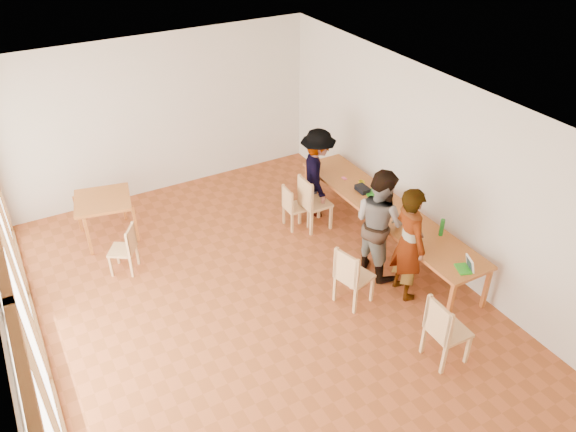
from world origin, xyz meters
name	(u,v)px	position (x,y,z in m)	size (l,w,h in m)	color
ground	(259,305)	(0.00, 0.00, 0.00)	(8.00, 8.00, 0.00)	#A24F27
wall_back	(159,116)	(0.00, 4.00, 1.50)	(6.00, 0.10, 3.00)	beige
wall_right	(429,168)	(3.00, 0.00, 1.50)	(0.10, 8.00, 3.00)	beige
window_wall	(17,292)	(-2.96, 0.00, 1.50)	(0.10, 8.00, 3.00)	white
ceiling	(252,113)	(0.00, 0.00, 3.02)	(6.00, 8.00, 0.04)	white
communal_table	(386,210)	(2.50, 0.31, 0.70)	(0.80, 4.00, 0.75)	#C2602B
side_table	(103,203)	(-1.47, 2.85, 0.67)	(0.90, 0.90, 0.75)	#C2602B
chair_near	(443,326)	(1.56, -2.09, 0.61)	(0.48, 0.48, 0.53)	tan
chair_mid	(350,272)	(1.17, -0.61, 0.59)	(0.55, 0.55, 0.51)	tan
chair_far	(292,203)	(1.43, 1.55, 0.49)	(0.39, 0.39, 0.43)	tan
chair_empty	(310,198)	(1.70, 1.37, 0.61)	(0.47, 0.47, 0.53)	tan
chair_spare	(127,245)	(-1.41, 1.73, 0.50)	(0.52, 0.52, 0.43)	tan
person_near	(409,243)	(2.03, -0.79, 0.90)	(0.66, 0.43, 1.80)	gray
person_mid	(379,223)	(1.99, -0.14, 0.90)	(0.87, 0.68, 1.79)	gray
person_far	(317,173)	(2.05, 1.73, 0.83)	(1.07, 0.62, 1.66)	gray
laptop_near	(466,266)	(2.47, -1.50, 0.81)	(0.27, 0.29, 0.20)	green
laptop_mid	(381,200)	(2.51, 0.47, 0.81)	(0.29, 0.30, 0.21)	green
laptop_far	(373,190)	(2.59, 0.81, 0.80)	(0.26, 0.28, 0.19)	green
yellow_mug	(361,183)	(2.56, 1.10, 0.80)	(0.11, 0.11, 0.09)	gold
green_bottle	(442,227)	(2.74, -0.70, 0.89)	(0.07, 0.07, 0.28)	#1E7220
clear_glass	(411,234)	(2.32, -0.51, 0.80)	(0.07, 0.07, 0.09)	silver
condiment_cup	(409,219)	(2.57, -0.16, 0.78)	(0.08, 0.08, 0.06)	white
pink_phone	(344,178)	(2.44, 1.45, 0.76)	(0.05, 0.10, 0.01)	#E54C7A
black_pouch	(362,189)	(2.47, 0.94, 0.80)	(0.16, 0.26, 0.09)	black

